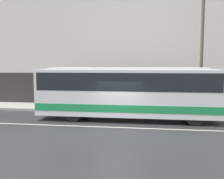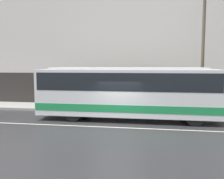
# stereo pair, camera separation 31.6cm
# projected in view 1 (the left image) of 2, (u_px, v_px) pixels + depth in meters

# --- Properties ---
(ground_plane) EXTENTS (60.00, 60.00, 0.00)m
(ground_plane) POSITION_uv_depth(u_px,v_px,m) (117.00, 127.00, 13.86)
(ground_plane) COLOR #2D2D30
(sidewalk) EXTENTS (60.00, 2.91, 0.18)m
(sidewalk) POSITION_uv_depth(u_px,v_px,m) (126.00, 109.00, 19.23)
(sidewalk) COLOR #A09E99
(sidewalk) RESTS_ON ground_plane
(building_facade) EXTENTS (60.00, 0.35, 11.11)m
(building_facade) POSITION_uv_depth(u_px,v_px,m) (128.00, 42.00, 20.28)
(building_facade) COLOR silver
(building_facade) RESTS_ON ground_plane
(lane_stripe) EXTENTS (54.00, 0.14, 0.01)m
(lane_stripe) POSITION_uv_depth(u_px,v_px,m) (117.00, 127.00, 13.86)
(lane_stripe) COLOR beige
(lane_stripe) RESTS_ON ground_plane
(transit_bus) EXTENTS (11.22, 2.50, 3.31)m
(transit_bus) POSITION_uv_depth(u_px,v_px,m) (127.00, 90.00, 15.70)
(transit_bus) COLOR white
(transit_bus) RESTS_ON ground_plane
(utility_pole_near) EXTENTS (0.22, 0.22, 7.93)m
(utility_pole_near) POSITION_uv_depth(u_px,v_px,m) (202.00, 55.00, 17.43)
(utility_pole_near) COLOR brown
(utility_pole_near) RESTS_ON sidewalk
(pedestrian_waiting) EXTENTS (0.36, 0.36, 1.54)m
(pedestrian_waiting) POSITION_uv_depth(u_px,v_px,m) (87.00, 98.00, 19.32)
(pedestrian_waiting) COLOR maroon
(pedestrian_waiting) RESTS_ON sidewalk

